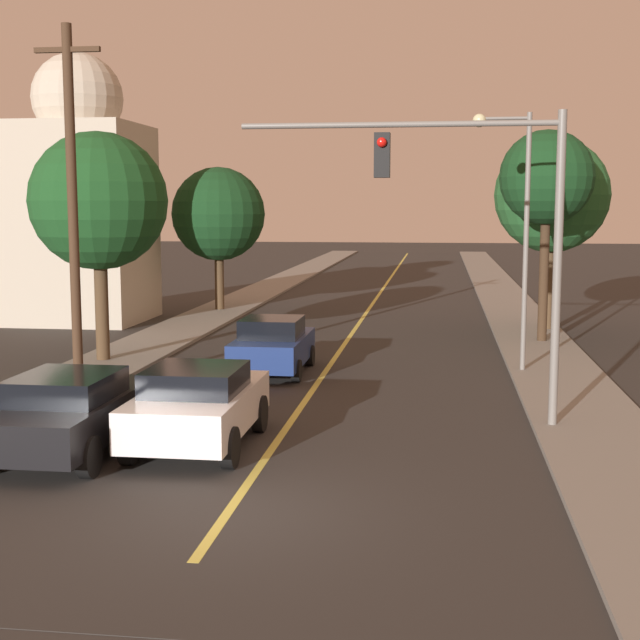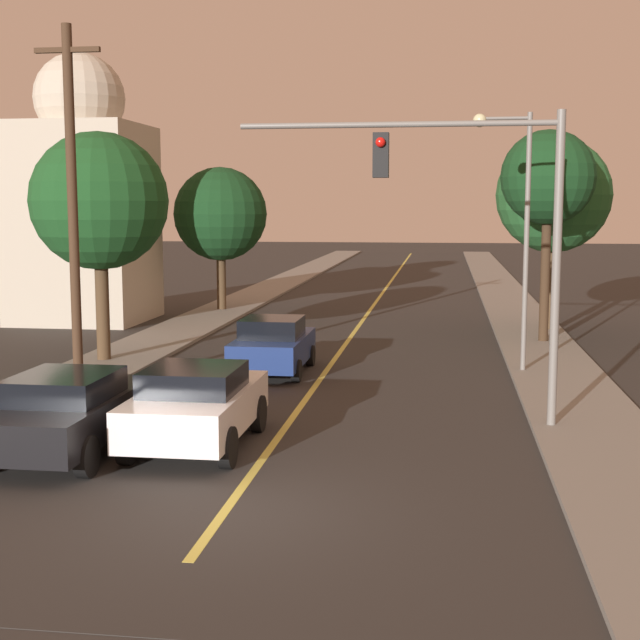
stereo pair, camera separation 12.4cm
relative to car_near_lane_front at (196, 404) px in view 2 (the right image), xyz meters
The scene contains 15 objects.
ground_plane 3.79m from the car_near_lane_front, 67.60° to the right, with size 200.00×200.00×0.00m, color #2D2B28.
road_surface 32.62m from the car_near_lane_front, 87.52° to the left, with size 10.07×80.00×0.01m.
sidewalk_left 32.95m from the car_near_lane_front, 98.51° to the left, with size 2.50×80.00×0.12m.
sidewalk_right 33.49m from the car_near_lane_front, 76.71° to the left, with size 2.50×80.00×0.12m.
car_near_lane_front is the anchor object (origin of this frame).
car_near_lane_second 7.67m from the car_near_lane_front, 90.00° to the left, with size 1.91×3.91×1.55m.
car_outer_lane_front 2.34m from the car_near_lane_front, 161.18° to the right, with size 2.02×4.51×1.53m.
traffic_signal_mast 6.82m from the car_near_lane_front, 23.49° to the left, with size 6.53×0.42×6.33m.
streetlamp_right 11.30m from the car_near_lane_front, 52.87° to the left, with size 1.56×0.36×6.91m.
utility_pole_left 7.18m from the car_near_lane_front, 133.85° to the left, with size 1.60×0.24×8.68m.
tree_left_near 22.29m from the car_near_lane_front, 102.99° to the left, with size 4.00×4.00×6.11m.
tree_left_far 10.73m from the car_near_lane_front, 121.38° to the left, with size 3.95×3.95×6.57m.
tree_right_near 16.73m from the car_near_lane_front, 60.51° to the left, with size 3.08×3.08×6.92m.
tree_right_far 19.44m from the car_near_lane_front, 63.57° to the left, with size 4.10×4.10×6.89m.
domed_building_left 20.53m from the car_near_lane_front, 118.33° to the left, with size 4.87×4.87×10.47m.
Camera 2 is at (3.21, -12.62, 4.57)m, focal length 50.00 mm.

